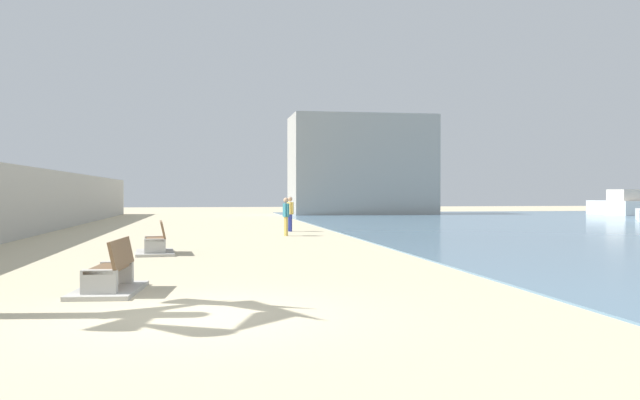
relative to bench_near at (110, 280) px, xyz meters
The scene contains 8 objects.
ground_plane 15.50m from the bench_near, 84.10° to the left, with size 120.00×120.00×0.00m, color #C6B793.
seawall 16.55m from the bench_near, 110.97° to the left, with size 0.80×64.00×2.92m, color #ADAAA3.
bench_near is the anchor object (origin of this frame).
bench_far 7.88m from the bench_near, 88.43° to the left, with size 1.27×2.18×0.98m.
person_walking 16.46m from the bench_near, 72.26° to the left, with size 0.26×0.52×1.63m.
person_standing 19.71m from the bench_near, 73.58° to the left, with size 0.30×0.48×1.65m.
boat_nearest 51.83m from the bench_near, 47.27° to the left, with size 2.67×5.29×2.09m.
harbor_building 45.98m from the bench_near, 71.39° to the left, with size 12.00×6.00×8.36m, color #9E9E99.
Camera 1 is at (0.20, -10.20, 1.82)m, focal length 37.88 mm.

